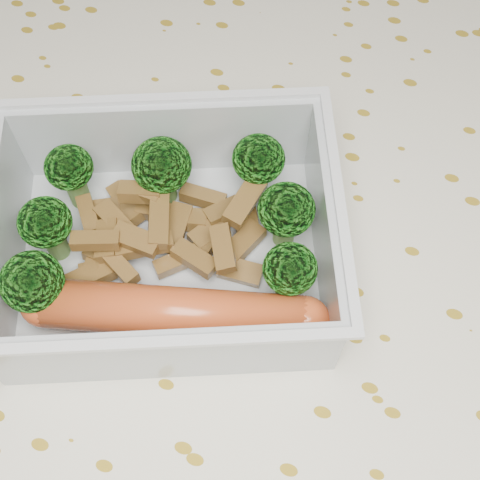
% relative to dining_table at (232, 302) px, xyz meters
% --- Properties ---
extents(ground_plane, '(4.00, 4.00, 0.00)m').
position_rel_dining_table_xyz_m(ground_plane, '(0.00, 0.00, -0.67)').
color(ground_plane, olive).
rests_on(ground_plane, ground).
extents(dining_table, '(1.40, 0.90, 0.75)m').
position_rel_dining_table_xyz_m(dining_table, '(0.00, 0.00, 0.00)').
color(dining_table, brown).
rests_on(dining_table, ground).
extents(tablecloth, '(1.46, 0.96, 0.19)m').
position_rel_dining_table_xyz_m(tablecloth, '(0.00, 0.00, 0.05)').
color(tablecloth, silver).
rests_on(tablecloth, dining_table).
extents(lunch_container, '(0.24, 0.21, 0.07)m').
position_rel_dining_table_xyz_m(lunch_container, '(-0.03, -0.02, 0.11)').
color(lunch_container, silver).
rests_on(lunch_container, tablecloth).
extents(broccoli_florets, '(0.17, 0.15, 0.05)m').
position_rel_dining_table_xyz_m(broccoli_florets, '(-0.04, -0.01, 0.13)').
color(broccoli_florets, '#608C3F').
rests_on(broccoli_florets, lunch_container).
extents(meat_pile, '(0.12, 0.10, 0.03)m').
position_rel_dining_table_xyz_m(meat_pile, '(-0.04, -0.01, 0.11)').
color(meat_pile, brown).
rests_on(meat_pile, lunch_container).
extents(sausage, '(0.17, 0.06, 0.03)m').
position_rel_dining_table_xyz_m(sausage, '(-0.01, -0.06, 0.11)').
color(sausage, '#C64D20').
rests_on(sausage, lunch_container).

